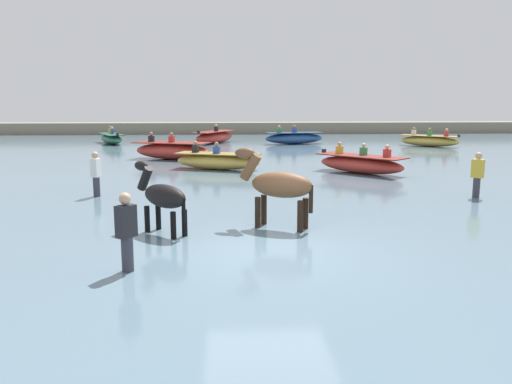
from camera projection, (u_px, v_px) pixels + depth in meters
name	position (u px, v px, depth m)	size (l,w,h in m)	color
ground_plane	(269.00, 265.00, 9.85)	(120.00, 120.00, 0.00)	#84755B
water_surface	(247.00, 179.00, 19.65)	(90.00, 90.00, 0.29)	slate
horse_lead_bay	(278.00, 187.00, 11.42)	(1.82, 1.18, 2.06)	brown
horse_trailing_black	(163.00, 198.00, 10.95)	(1.38, 1.38, 1.81)	black
boat_near_port	(294.00, 138.00, 33.99)	(4.14, 2.06, 1.24)	#28518E
boat_near_starboard	(361.00, 164.00, 20.27)	(3.43, 3.55, 1.18)	#BC382D
boat_far_inshore	(218.00, 161.00, 21.38)	(3.83, 2.37, 1.15)	gold
boat_distant_west	(172.00, 151.00, 25.09)	(4.10, 2.71, 1.31)	#BC382D
boat_far_offshore	(214.00, 137.00, 34.69)	(3.25, 4.32, 1.27)	#BC382D
boat_mid_outer	(111.00, 139.00, 34.20)	(2.55, 3.80, 1.13)	#337556
boat_distant_east	(429.00, 141.00, 32.19)	(3.59, 3.25, 1.16)	gold
person_onlooker_left	(127.00, 238.00, 8.52)	(0.36, 0.37, 1.63)	#383842
person_wading_close	(477.00, 178.00, 15.09)	(0.35, 0.38, 1.63)	#383842
person_wading_mid	(96.00, 177.00, 15.25)	(0.26, 0.35, 1.63)	#383842
far_shoreline	(235.00, 129.00, 44.93)	(80.00, 2.40, 1.25)	gray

